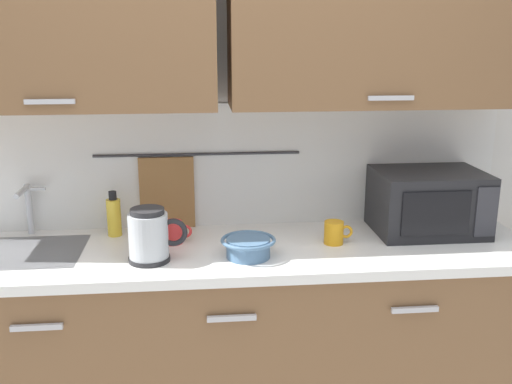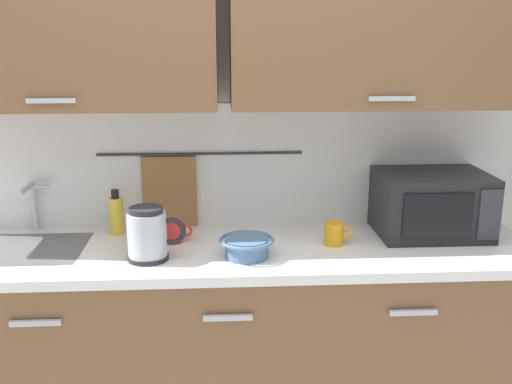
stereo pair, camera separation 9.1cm
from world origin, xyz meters
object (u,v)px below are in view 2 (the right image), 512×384
(microwave, at_px, (432,204))
(dish_soap_bottle, at_px, (116,214))
(mixing_bowl, at_px, (247,246))
(mug_by_kettle, at_px, (335,234))
(electric_kettle, at_px, (148,234))
(mug_near_sink, at_px, (174,231))

(microwave, height_order, dish_soap_bottle, microwave)
(mixing_bowl, height_order, mug_by_kettle, mug_by_kettle)
(electric_kettle, xyz_separation_m, mixing_bowl, (0.37, 0.00, -0.06))
(electric_kettle, height_order, mug_by_kettle, electric_kettle)
(microwave, xyz_separation_m, mug_by_kettle, (-0.44, -0.11, -0.09))
(dish_soap_bottle, xyz_separation_m, mixing_bowl, (0.55, -0.31, -0.04))
(electric_kettle, bearing_deg, microwave, 11.11)
(microwave, bearing_deg, mixing_bowl, -164.14)
(microwave, distance_m, mug_near_sink, 1.10)
(mug_near_sink, bearing_deg, dish_soap_bottle, 154.21)
(dish_soap_bottle, bearing_deg, microwave, -3.46)
(dish_soap_bottle, bearing_deg, electric_kettle, -60.82)
(mug_by_kettle, bearing_deg, dish_soap_bottle, 168.03)
(dish_soap_bottle, height_order, mixing_bowl, dish_soap_bottle)
(microwave, height_order, mug_near_sink, microwave)
(mug_near_sink, bearing_deg, microwave, 2.16)
(mug_near_sink, bearing_deg, electric_kettle, -112.94)
(electric_kettle, bearing_deg, mixing_bowl, 0.44)
(mixing_bowl, bearing_deg, electric_kettle, -179.56)
(electric_kettle, height_order, mug_near_sink, electric_kettle)
(dish_soap_bottle, relative_size, mug_by_kettle, 1.63)
(electric_kettle, xyz_separation_m, mug_by_kettle, (0.74, 0.12, -0.05))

